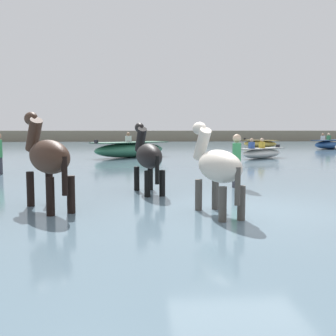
# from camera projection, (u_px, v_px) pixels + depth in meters

# --- Properties ---
(ground_plane) EXTENTS (120.00, 120.00, 0.00)m
(ground_plane) POSITION_uv_depth(u_px,v_px,m) (243.00, 230.00, 7.04)
(ground_plane) COLOR #756B56
(water_surface) EXTENTS (90.00, 90.00, 0.36)m
(water_surface) POSITION_uv_depth(u_px,v_px,m) (184.00, 167.00, 16.96)
(water_surface) COLOR slate
(water_surface) RESTS_ON ground
(horse_lead_black) EXTENTS (0.77, 1.75, 1.90)m
(horse_lead_black) POSITION_uv_depth(u_px,v_px,m) (148.00, 158.00, 8.78)
(horse_lead_black) COLOR black
(horse_lead_black) RESTS_ON ground
(horse_trailing_pinto) EXTENTS (0.77, 1.73, 1.88)m
(horse_trailing_pinto) POSITION_uv_depth(u_px,v_px,m) (217.00, 169.00, 6.56)
(horse_trailing_pinto) COLOR beige
(horse_trailing_pinto) RESTS_ON ground
(horse_flank_dark_bay) EXTENTS (1.30, 1.78, 2.07)m
(horse_flank_dark_bay) POSITION_uv_depth(u_px,v_px,m) (47.00, 159.00, 6.99)
(horse_flank_dark_bay) COLOR #382319
(horse_flank_dark_bay) RESTS_ON ground
(boat_near_port) EXTENTS (3.37, 2.62, 1.11)m
(boat_near_port) POSITION_uv_depth(u_px,v_px,m) (330.00, 144.00, 28.59)
(boat_near_port) COLOR #28518E
(boat_near_port) RESTS_ON water_surface
(boat_far_inshore) EXTENTS (2.61, 2.55, 0.69)m
(boat_far_inshore) POSITION_uv_depth(u_px,v_px,m) (260.00, 144.00, 30.93)
(boat_far_inshore) COLOR gold
(boat_far_inshore) RESTS_ON water_surface
(boat_distant_east) EXTENTS (2.66, 2.26, 0.97)m
(boat_distant_east) POSITION_uv_depth(u_px,v_px,m) (261.00, 153.00, 19.27)
(boat_distant_east) COLOR silver
(boat_distant_east) RESTS_ON water_surface
(boat_mid_outer) EXTENTS (4.00, 3.58, 1.23)m
(boat_mid_outer) POSITION_uv_depth(u_px,v_px,m) (130.00, 150.00, 20.01)
(boat_mid_outer) COLOR #337556
(boat_mid_outer) RESTS_ON water_surface
(person_wading_mid) EXTENTS (0.27, 0.36, 1.63)m
(person_wading_mid) POSITION_uv_depth(u_px,v_px,m) (237.00, 166.00, 9.63)
(person_wading_mid) COLOR #383842
(person_wading_mid) RESTS_ON ground
(far_shoreline) EXTENTS (80.00, 2.40, 1.57)m
(far_shoreline) POSITION_uv_depth(u_px,v_px,m) (157.00, 137.00, 47.18)
(far_shoreline) COLOR gray
(far_shoreline) RESTS_ON ground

